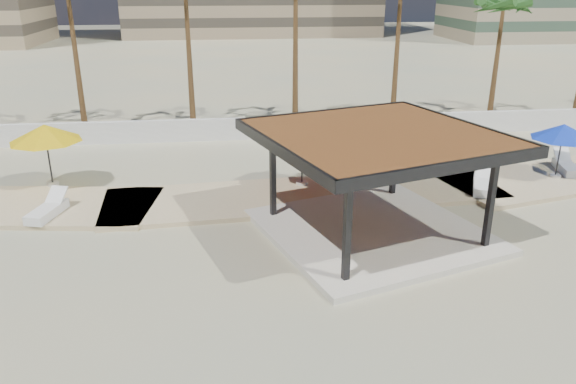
% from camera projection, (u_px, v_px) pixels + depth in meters
% --- Properties ---
extents(ground, '(200.00, 200.00, 0.00)m').
position_uv_depth(ground, '(274.00, 289.00, 15.99)').
color(ground, tan).
rests_on(ground, ground).
extents(promenade, '(44.45, 7.97, 0.24)m').
position_uv_depth(promenade, '(305.00, 190.00, 23.30)').
color(promenade, '#C6B284').
rests_on(promenade, ground).
extents(boundary_wall, '(56.00, 0.30, 1.20)m').
position_uv_depth(boundary_wall, '(246.00, 129.00, 30.62)').
color(boundary_wall, silver).
rests_on(boundary_wall, ground).
extents(pavilion_central, '(9.09, 9.09, 3.66)m').
position_uv_depth(pavilion_central, '(376.00, 174.00, 18.65)').
color(pavilion_central, beige).
rests_on(pavilion_central, ground).
extents(umbrella_b, '(3.01, 3.01, 2.60)m').
position_uv_depth(umbrella_b, '(45.00, 133.00, 22.72)').
color(umbrella_b, beige).
rests_on(umbrella_b, promenade).
extents(umbrella_c, '(3.67, 3.67, 2.49)m').
position_uv_depth(umbrella_c, '(302.00, 135.00, 22.84)').
color(umbrella_c, beige).
rests_on(umbrella_c, promenade).
extents(umbrella_d, '(2.78, 2.78, 2.36)m').
position_uv_depth(umbrella_d, '(563.00, 132.00, 23.73)').
color(umbrella_d, beige).
rests_on(umbrella_d, promenade).
extents(lounger_a, '(1.18, 2.17, 0.78)m').
position_uv_depth(lounger_a, '(48.00, 211.00, 20.43)').
color(lounger_a, silver).
rests_on(lounger_a, promenade).
extents(lounger_b, '(1.58, 2.34, 0.85)m').
position_uv_depth(lounger_b, '(483.00, 185.00, 22.94)').
color(lounger_b, silver).
rests_on(lounger_b, promenade).
extents(lounger_d, '(1.16, 2.25, 0.81)m').
position_uv_depth(lounger_d, '(567.00, 167.00, 25.14)').
color(lounger_d, silver).
rests_on(lounger_d, promenade).
extents(palm_g, '(3.00, 3.00, 7.68)m').
position_uv_depth(palm_g, '(503.00, 10.00, 32.17)').
color(palm_g, brown).
rests_on(palm_g, ground).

